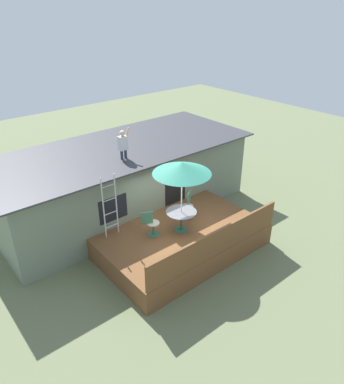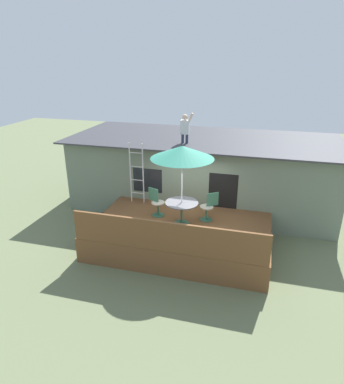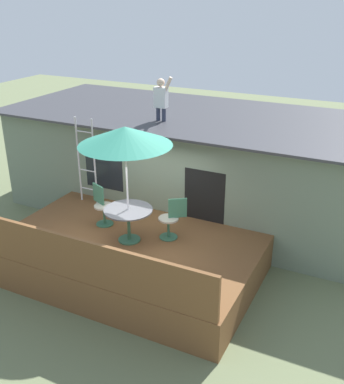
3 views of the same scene
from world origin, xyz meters
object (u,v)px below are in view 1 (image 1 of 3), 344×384
Objects in this scene: person_figure at (123,142)px; patio_chair_left at (151,224)px; step_ladder at (110,206)px; patio_chair_right at (188,206)px; patio_table at (181,216)px; patio_umbrella at (182,168)px.

person_figure is 1.21× the size of patio_chair_left.
step_ladder is 2.39× the size of patio_chair_left.
person_figure reaches higher than patio_chair_right.
person_figure is (1.44, 1.28, 1.50)m from step_ladder.
person_figure reaches higher than patio_table.
step_ladder is (-1.96, 1.28, 0.51)m from patio_table.
person_figure is (-0.52, 2.55, 0.25)m from patio_umbrella.
patio_chair_right is (2.73, -0.75, -0.64)m from step_ladder.
patio_umbrella reaches higher than patio_chair_right.
step_ladder is (-1.96, 1.28, -1.25)m from patio_umbrella.
patio_chair_right is (0.77, 0.52, -0.13)m from patio_table.
person_figure is 3.05m from patio_chair_left.
step_ladder is at bearing 146.99° from patio_table.
patio_umbrella reaches higher than patio_chair_left.
patio_chair_right is at bearing 34.27° from patio_table.
patio_chair_left is 1.74m from patio_chair_right.
patio_umbrella is 2.29× the size of person_figure.
patio_table is 0.94m from patio_chair_right.
patio_chair_left is at bearing -30.85° from patio_chair_right.
patio_chair_right is at bearing -57.61° from person_figure.
patio_umbrella is 2.11m from patio_chair_right.
patio_umbrella is 2.76× the size of patio_chair_right.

